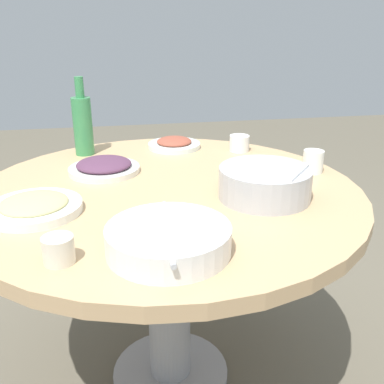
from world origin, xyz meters
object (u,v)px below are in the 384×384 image
rice_bowl (265,182)px  tea_cup_far (239,143)px  round_dining_table (167,227)px  dish_noodles (34,206)px  dish_eggplant (104,167)px  dish_stirfry (174,144)px  soup_bowl (169,240)px  tea_cup_side (58,250)px  green_bottle (83,124)px  tea_cup_near (313,161)px

rice_bowl → tea_cup_far: (-0.47, 0.06, -0.02)m
round_dining_table → dish_noodles: size_ratio=4.72×
dish_eggplant → dish_noodles: (0.30, -0.18, -0.00)m
dish_eggplant → dish_stirfry: 0.37m
dish_noodles → soup_bowl: bearing=49.8°
soup_bowl → tea_cup_far: bearing=153.2°
tea_cup_side → dish_eggplant: bearing=170.8°
dish_stirfry → dish_noodles: size_ratio=0.82×
round_dining_table → tea_cup_far: bearing=136.7°
dish_stirfry → green_bottle: 0.36m
dish_eggplant → dish_stirfry: bearing=132.7°
dish_stirfry → soup_bowl: bearing=-9.1°
rice_bowl → soup_bowl: bearing=-49.8°
dish_eggplant → tea_cup_near: (0.12, 0.68, 0.02)m
rice_bowl → green_bottle: bearing=-135.8°
tea_cup_side → dish_stirfry: bearing=156.2°
rice_bowl → dish_stirfry: rice_bowl is taller
round_dining_table → dish_eggplant: size_ratio=5.03×
round_dining_table → tea_cup_side: 0.50m
green_bottle → tea_cup_far: size_ratio=3.78×
dish_noodles → round_dining_table: bearing=107.4°
dish_noodles → tea_cup_near: 0.88m
rice_bowl → tea_cup_near: rice_bowl is taller
green_bottle → tea_cup_far: (0.06, 0.58, -0.08)m
round_dining_table → dish_stirfry: bearing=168.7°
soup_bowl → dish_noodles: soup_bowl is taller
dish_noodles → tea_cup_near: size_ratio=3.37×
dish_noodles → green_bottle: (-0.52, 0.11, 0.10)m
round_dining_table → tea_cup_far: (-0.35, 0.33, 0.16)m
tea_cup_far → tea_cup_side: (0.73, -0.60, -0.00)m
round_dining_table → dish_eggplant: dish_eggplant is taller
green_bottle → tea_cup_side: (0.80, -0.02, -0.09)m
rice_bowl → round_dining_table: bearing=-115.1°
rice_bowl → green_bottle: 0.75m
rice_bowl → tea_cup_far: size_ratio=3.46×
rice_bowl → soup_bowl: (0.26, -0.31, -0.02)m
rice_bowl → dish_eggplant: size_ratio=1.12×
rice_bowl → dish_noodles: size_ratio=1.05×
round_dining_table → dish_eggplant: 0.30m
dish_eggplant → tea_cup_side: size_ratio=3.48×
dish_eggplant → tea_cup_far: 0.53m
soup_bowl → green_bottle: 0.83m
rice_bowl → green_bottle: green_bottle is taller
tea_cup_near → dish_eggplant: bearing=-100.2°
dish_stirfry → round_dining_table: bearing=-11.3°
rice_bowl → dish_noodles: bearing=-90.9°
tea_cup_near → tea_cup_far: (-0.28, -0.17, -0.01)m
tea_cup_far → round_dining_table: bearing=-43.3°
rice_bowl → dish_stirfry: bearing=-162.3°
green_bottle → tea_cup_near: 0.83m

